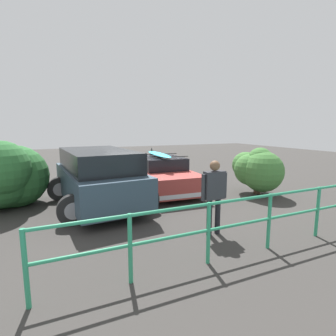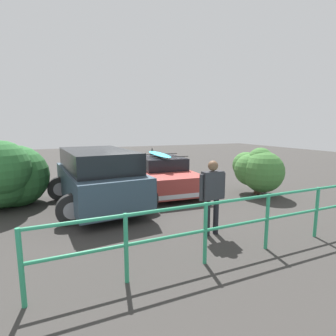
{
  "view_description": "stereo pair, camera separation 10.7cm",
  "coord_description": "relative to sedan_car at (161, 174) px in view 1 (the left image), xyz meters",
  "views": [
    {
      "loc": [
        3.13,
        9.59,
        2.42
      ],
      "look_at": [
        -0.64,
        1.06,
        0.95
      ],
      "focal_mm": 28.0,
      "sensor_mm": 36.0,
      "label": 1
    },
    {
      "loc": [
        3.03,
        9.64,
        2.42
      ],
      "look_at": [
        -0.64,
        1.06,
        0.95
      ],
      "focal_mm": 28.0,
      "sensor_mm": 36.0,
      "label": 2
    }
  ],
  "objects": [
    {
      "name": "bush_near_right",
      "position": [
        5.17,
        0.13,
        0.33
      ],
      "size": [
        2.57,
        2.61,
        2.12
      ],
      "color": "#4C3828",
      "rests_on": "ground"
    },
    {
      "name": "railing_fence",
      "position": [
        0.63,
        5.44,
        0.11
      ],
      "size": [
        7.2,
        0.16,
        1.13
      ],
      "color": "#2D9366",
      "rests_on": "ground"
    },
    {
      "name": "ground_plane",
      "position": [
        0.64,
        -0.43,
        -0.63
      ],
      "size": [
        44.0,
        44.0,
        0.02
      ],
      "primitive_type": "cube",
      "color": "#383533",
      "rests_on": "ground"
    },
    {
      "name": "person_bystander",
      "position": [
        0.54,
        4.4,
        0.4
      ],
      "size": [
        0.66,
        0.23,
        1.69
      ],
      "color": "black",
      "rests_on": "ground"
    },
    {
      "name": "sedan_car",
      "position": [
        0.0,
        0.0,
        0.0
      ],
      "size": [
        2.56,
        4.35,
        1.57
      ],
      "color": "#9E3833",
      "rests_on": "ground"
    },
    {
      "name": "bush_near_left",
      "position": [
        -2.92,
        2.01,
        0.29
      ],
      "size": [
        1.59,
        1.96,
        1.7
      ],
      "color": "#4C3828",
      "rests_on": "ground"
    },
    {
      "name": "suv_car",
      "position": [
        2.55,
        1.16,
        0.28
      ],
      "size": [
        2.95,
        4.53,
        1.74
      ],
      "color": "#334756",
      "rests_on": "ground"
    }
  ]
}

